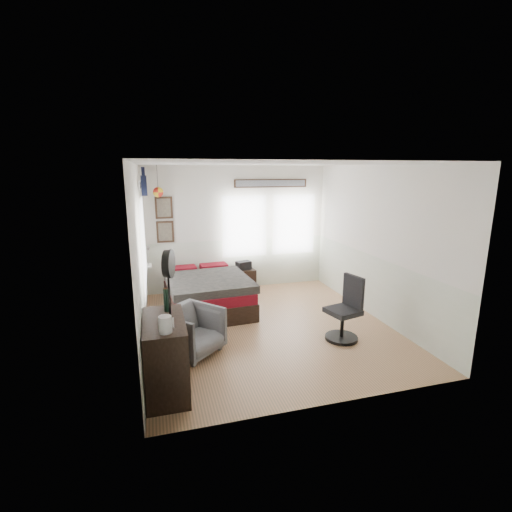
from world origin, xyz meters
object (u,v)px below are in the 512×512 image
(nightstand, at_px, (244,280))
(task_chair, at_px, (345,314))
(armchair, at_px, (192,331))
(dresser, at_px, (166,355))
(bed, at_px, (207,292))

(nightstand, relative_size, task_chair, 0.46)
(armchair, bearing_deg, nightstand, 20.53)
(dresser, distance_m, nightstand, 3.92)
(dresser, xyz_separation_m, armchair, (0.40, 0.84, -0.11))
(bed, bearing_deg, task_chair, -49.19)
(nightstand, bearing_deg, dresser, -121.90)
(bed, relative_size, armchair, 2.81)
(nightstand, height_order, task_chair, task_chair)
(bed, bearing_deg, dresser, -112.39)
(bed, distance_m, nightstand, 1.29)
(bed, bearing_deg, nightstand, 39.39)
(bed, distance_m, dresser, 2.73)
(bed, relative_size, dresser, 2.12)
(bed, height_order, dresser, dresser)
(armchair, bearing_deg, dresser, -156.76)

